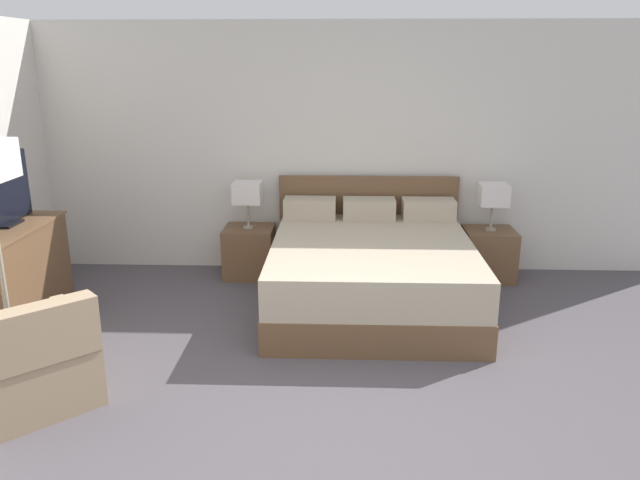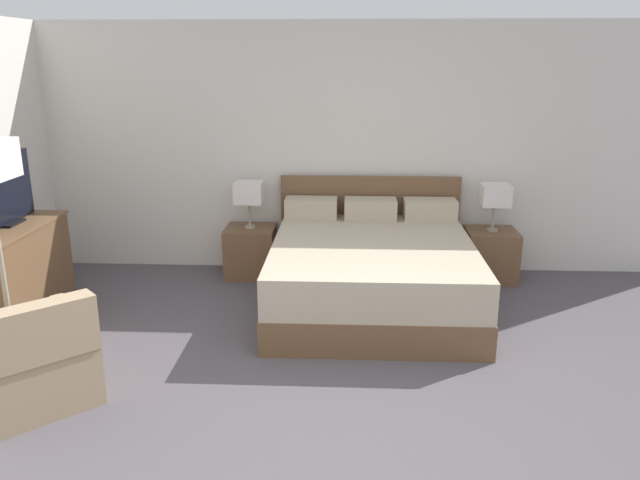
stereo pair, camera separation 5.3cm
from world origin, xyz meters
name	(u,v)px [view 1 (the left image)]	position (x,y,z in m)	size (l,w,h in m)	color
ground_plane	(329,463)	(0.00, 0.00, 0.00)	(10.15, 10.15, 0.00)	#4C474C
wall_back	(337,149)	(0.00, 3.41, 1.26)	(7.26, 0.06, 2.53)	beige
bed	(371,270)	(0.33, 2.34, 0.33)	(1.84, 2.10, 1.01)	brown
nightstand_left	(249,252)	(-0.89, 3.09, 0.26)	(0.50, 0.46, 0.51)	brown
nightstand_right	(488,254)	(1.54, 3.09, 0.26)	(0.50, 0.46, 0.51)	brown
table_lamp_left	(247,193)	(-0.89, 3.09, 0.87)	(0.28, 0.28, 0.47)	gray
table_lamp_right	(493,195)	(1.54, 3.09, 0.87)	(0.28, 0.28, 0.47)	gray
dresser	(8,275)	(-2.73, 1.83, 0.43)	(0.56, 1.22, 0.83)	brown
tv	(2,192)	(-2.73, 1.92, 1.12)	(0.18, 0.83, 0.58)	black
armchair_by_window	(34,365)	(-1.90, 0.54, 0.28)	(0.97, 0.97, 0.76)	#9E8466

